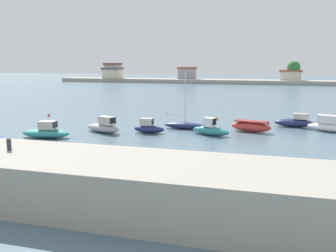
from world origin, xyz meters
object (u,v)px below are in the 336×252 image
mooring_bollard (9,144)px  moored_boat_8 (331,126)px  moored_boat_4 (184,125)px  moored_boat_5 (211,129)px  mooring_buoy_3 (217,118)px  moored_boat_7 (295,122)px  moored_boat_1 (46,132)px  moored_boat_3 (149,128)px  mooring_buoy_1 (49,115)px  mooring_buoy_2 (166,112)px  moored_boat_6 (251,126)px  mooring_buoy_0 (268,123)px  moored_boat_2 (104,127)px

mooring_bollard → moored_boat_8: bearing=53.2°
moored_boat_4 → moored_boat_5: (3.50, -2.82, 0.16)m
moored_boat_5 → mooring_buoy_3: size_ratio=12.96×
moored_boat_7 → moored_boat_8: 4.15m
moored_boat_4 → mooring_buoy_3: (2.41, 8.10, -0.26)m
moored_boat_1 → moored_boat_3: (8.90, 5.32, 0.01)m
mooring_bollard → mooring_buoy_1: bearing=120.4°
moored_boat_1 → mooring_buoy_2: 21.89m
mooring_bollard → mooring_buoy_3: mooring_bollard is taller
moored_boat_5 → mooring_buoy_2: size_ratio=17.55×
moored_boat_6 → mooring_buoy_1: 28.06m
mooring_buoy_1 → moored_boat_7: bearing=0.9°
moored_boat_3 → mooring_buoy_0: size_ratio=10.60×
moored_boat_8 → moored_boat_5: bearing=-133.9°
moored_boat_4 → mooring_buoy_2: size_ratio=26.06×
moored_boat_4 → mooring_buoy_2: 13.53m
moored_boat_4 → mooring_buoy_1: moored_boat_4 is taller
moored_boat_2 → mooring_buoy_0: (16.68, 10.35, -0.45)m
moored_boat_5 → moored_boat_7: size_ratio=1.00×
moored_boat_3 → mooring_buoy_2: size_ratio=13.46×
moored_boat_1 → moored_boat_3: bearing=24.0°
moored_boat_2 → mooring_buoy_2: size_ratio=19.50×
moored_boat_5 → moored_boat_7: bearing=62.2°
moored_boat_1 → moored_boat_4: bearing=29.5°
moored_boat_2 → moored_boat_5: (11.23, 1.69, -0.02)m
moored_boat_6 → mooring_buoy_2: 17.71m
mooring_buoy_2 → moored_boat_3: bearing=-80.0°
moored_boat_4 → mooring_buoy_2: moored_boat_4 is taller
moored_boat_3 → moored_boat_5: 6.54m
mooring_bollard → moored_boat_1: bearing=117.9°
moored_boat_1 → moored_boat_7: bearing=22.8°
mooring_bollard → moored_boat_6: 26.54m
moored_boat_2 → moored_boat_6: (15.05, 4.82, -0.03)m
moored_boat_1 → mooring_buoy_1: size_ratio=15.30×
moored_boat_2 → moored_boat_4: size_ratio=0.75×
moored_boat_1 → mooring_buoy_0: 25.48m
mooring_buoy_1 → mooring_bollard: bearing=-59.6°
moored_boat_2 → mooring_buoy_1: size_ratio=14.60×
mooring_buoy_0 → mooring_buoy_3: 6.92m
moored_boat_1 → moored_boat_7: moored_boat_1 is taller
moored_boat_6 → moored_boat_3: bearing=-146.5°
mooring_buoy_0 → mooring_buoy_3: bearing=161.0°
moored_boat_7 → mooring_buoy_2: (-17.74, 7.39, -0.46)m
moored_boat_4 → mooring_buoy_2: bearing=117.3°
moored_boat_3 → mooring_buoy_0: 15.16m
moored_boat_5 → moored_boat_7: moored_boat_5 is taller
moored_boat_3 → moored_boat_1: bearing=-150.0°
moored_boat_2 → moored_boat_3: size_ratio=1.45×
moored_boat_1 → mooring_buoy_0: (20.87, 14.62, -0.41)m
moored_boat_4 → mooring_bollard: bearing=-97.8°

